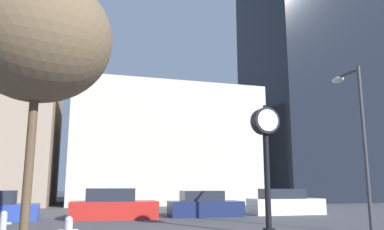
{
  "coord_description": "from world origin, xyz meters",
  "views": [
    {
      "loc": [
        -3.52,
        -11.94,
        1.67
      ],
      "look_at": [
        3.01,
        10.8,
        6.11
      ],
      "focal_mm": 35.0,
      "sensor_mm": 36.0,
      "label": 1
    }
  ],
  "objects_px": {
    "car_navy": "(204,205)",
    "fire_hydrant_far": "(3,222)",
    "car_red": "(113,206)",
    "fire_hydrant_near": "(68,229)",
    "street_clock": "(266,145)",
    "bare_tree": "(39,39)",
    "car_white": "(285,203)",
    "street_lamp_right": "(355,120)"
  },
  "relations": [
    {
      "from": "car_navy",
      "to": "street_lamp_right",
      "type": "distance_m",
      "value": 9.54
    },
    {
      "from": "fire_hydrant_far",
      "to": "bare_tree",
      "type": "bearing_deg",
      "value": -72.96
    },
    {
      "from": "car_red",
      "to": "car_navy",
      "type": "distance_m",
      "value": 4.9
    },
    {
      "from": "bare_tree",
      "to": "fire_hydrant_far",
      "type": "bearing_deg",
      "value": 107.04
    },
    {
      "from": "car_navy",
      "to": "street_clock",
      "type": "bearing_deg",
      "value": -88.65
    },
    {
      "from": "car_navy",
      "to": "fire_hydrant_near",
      "type": "bearing_deg",
      "value": -128.49
    },
    {
      "from": "car_navy",
      "to": "car_white",
      "type": "xyz_separation_m",
      "value": [
        4.95,
        0.1,
        0.04
      ]
    },
    {
      "from": "fire_hydrant_near",
      "to": "fire_hydrant_far",
      "type": "distance_m",
      "value": 3.37
    },
    {
      "from": "street_clock",
      "to": "car_white",
      "type": "relative_size",
      "value": 1.06
    },
    {
      "from": "street_clock",
      "to": "fire_hydrant_far",
      "type": "distance_m",
      "value": 9.58
    },
    {
      "from": "fire_hydrant_far",
      "to": "street_lamp_right",
      "type": "distance_m",
      "value": 13.28
    },
    {
      "from": "car_navy",
      "to": "fire_hydrant_near",
      "type": "relative_size",
      "value": 5.35
    },
    {
      "from": "street_clock",
      "to": "car_navy",
      "type": "bearing_deg",
      "value": 88.58
    },
    {
      "from": "car_navy",
      "to": "fire_hydrant_near",
      "type": "height_order",
      "value": "car_navy"
    },
    {
      "from": "fire_hydrant_near",
      "to": "bare_tree",
      "type": "height_order",
      "value": "bare_tree"
    },
    {
      "from": "street_clock",
      "to": "bare_tree",
      "type": "distance_m",
      "value": 8.18
    },
    {
      "from": "fire_hydrant_near",
      "to": "fire_hydrant_far",
      "type": "relative_size",
      "value": 0.96
    },
    {
      "from": "street_clock",
      "to": "car_white",
      "type": "height_order",
      "value": "street_clock"
    },
    {
      "from": "street_clock",
      "to": "fire_hydrant_far",
      "type": "relative_size",
      "value": 5.78
    },
    {
      "from": "car_white",
      "to": "fire_hydrant_far",
      "type": "bearing_deg",
      "value": -156.83
    },
    {
      "from": "street_lamp_right",
      "to": "bare_tree",
      "type": "bearing_deg",
      "value": -175.65
    },
    {
      "from": "car_white",
      "to": "street_lamp_right",
      "type": "bearing_deg",
      "value": -98.24
    },
    {
      "from": "street_clock",
      "to": "bare_tree",
      "type": "bearing_deg",
      "value": -170.9
    },
    {
      "from": "fire_hydrant_near",
      "to": "street_lamp_right",
      "type": "distance_m",
      "value": 10.82
    },
    {
      "from": "car_white",
      "to": "street_lamp_right",
      "type": "distance_m",
      "value": 9.12
    },
    {
      "from": "street_clock",
      "to": "car_white",
      "type": "xyz_separation_m",
      "value": [
        5.15,
        7.92,
        -2.47
      ]
    },
    {
      "from": "car_red",
      "to": "street_lamp_right",
      "type": "distance_m",
      "value": 12.01
    },
    {
      "from": "street_lamp_right",
      "to": "car_navy",
      "type": "bearing_deg",
      "value": 112.51
    },
    {
      "from": "car_red",
      "to": "bare_tree",
      "type": "height_order",
      "value": "bare_tree"
    },
    {
      "from": "car_white",
      "to": "fire_hydrant_near",
      "type": "distance_m",
      "value": 14.09
    },
    {
      "from": "car_red",
      "to": "bare_tree",
      "type": "distance_m",
      "value": 10.63
    },
    {
      "from": "car_navy",
      "to": "fire_hydrant_far",
      "type": "height_order",
      "value": "car_navy"
    },
    {
      "from": "car_white",
      "to": "fire_hydrant_near",
      "type": "height_order",
      "value": "car_white"
    },
    {
      "from": "car_red",
      "to": "bare_tree",
      "type": "relative_size",
      "value": 0.57
    },
    {
      "from": "street_clock",
      "to": "car_red",
      "type": "xyz_separation_m",
      "value": [
        -4.7,
        7.61,
        -2.46
      ]
    },
    {
      "from": "car_red",
      "to": "street_lamp_right",
      "type": "height_order",
      "value": "street_lamp_right"
    },
    {
      "from": "fire_hydrant_near",
      "to": "bare_tree",
      "type": "xyz_separation_m",
      "value": [
        -1.06,
        -1.33,
        5.39
      ]
    },
    {
      "from": "street_clock",
      "to": "fire_hydrant_near",
      "type": "distance_m",
      "value": 7.11
    },
    {
      "from": "car_white",
      "to": "bare_tree",
      "type": "relative_size",
      "value": 0.56
    },
    {
      "from": "fire_hydrant_near",
      "to": "fire_hydrant_far",
      "type": "xyz_separation_m",
      "value": [
        -2.24,
        2.52,
        0.02
      ]
    },
    {
      "from": "fire_hydrant_near",
      "to": "street_clock",
      "type": "bearing_deg",
      "value": -0.94
    },
    {
      "from": "street_lamp_right",
      "to": "bare_tree",
      "type": "xyz_separation_m",
      "value": [
        -11.22,
        -0.85,
        1.69
      ]
    }
  ]
}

